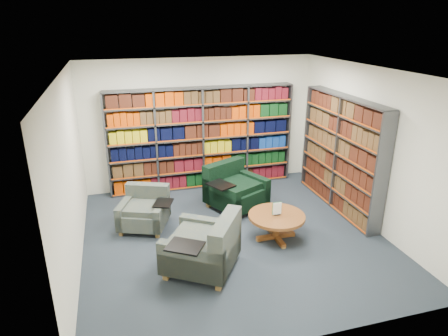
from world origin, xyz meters
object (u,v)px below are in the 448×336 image
object	(u,v)px
chair_teal_front	(207,249)
coffee_table	(277,220)
chair_green_right	(233,190)
chair_teal_left	(145,211)

from	to	relation	value
chair_teal_front	coffee_table	size ratio (longest dim) A/B	1.41
chair_green_right	coffee_table	size ratio (longest dim) A/B	1.35
chair_teal_left	chair_teal_front	bearing A→B (deg)	-65.40
chair_teal_left	chair_green_right	world-z (taller)	chair_green_right
chair_green_right	coffee_table	xyz separation A→B (m)	(0.33, -1.41, 0.01)
chair_teal_front	coffee_table	world-z (taller)	chair_teal_front
chair_green_right	chair_teal_front	xyz separation A→B (m)	(-1.01, -1.98, 0.01)
chair_teal_left	chair_teal_front	xyz separation A→B (m)	(0.75, -1.64, 0.07)
coffee_table	chair_green_right	bearing A→B (deg)	103.32
chair_green_right	chair_teal_front	bearing A→B (deg)	-117.03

